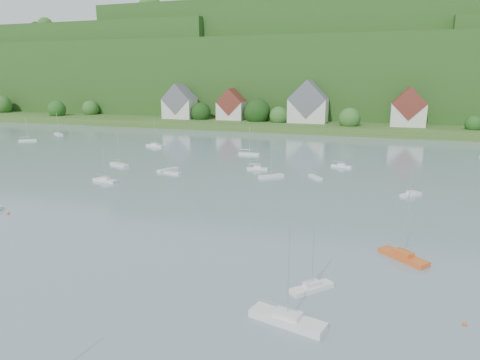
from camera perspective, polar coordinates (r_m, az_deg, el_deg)
name	(u,v)px	position (r m, az deg, el deg)	size (l,w,h in m)	color
far_shore_strip	(301,123)	(202.06, 8.07, 7.53)	(600.00, 60.00, 3.00)	#375720
forested_ridge	(324,75)	(268.67, 11.01, 13.48)	(620.00, 181.22, 69.89)	#184014
village_building_0	(180,104)	(206.16, -7.98, 9.89)	(14.00, 10.40, 16.00)	beige
village_building_1	(232,107)	(198.42, -1.12, 9.66)	(12.00, 9.36, 14.00)	beige
village_building_2	(308,105)	(188.69, 9.01, 9.75)	(16.00, 11.44, 18.00)	beige
village_building_3	(408,110)	(184.53, 21.38, 8.64)	(13.00, 10.40, 15.50)	beige
near_sailboat_3	(312,287)	(48.60, 9.46, -13.76)	(4.53, 4.75, 6.93)	silver
near_sailboat_4	(287,319)	(42.59, 6.28, -17.76)	(7.59, 3.78, 9.88)	silver
near_sailboat_5	(403,256)	(58.96, 20.78, -9.37)	(6.20, 5.61, 8.84)	#D05721
mooring_buoy_2	(465,325)	(47.23, 27.57, -16.67)	(0.39, 0.39, 0.39)	#DE5519
mooring_buoy_3	(8,214)	(82.29, -28.31, -3.99)	(0.49, 0.49, 0.49)	#DE5519
far_sailboat_cluster	(269,159)	(118.06, 3.82, 2.77)	(196.86, 66.24, 8.71)	silver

